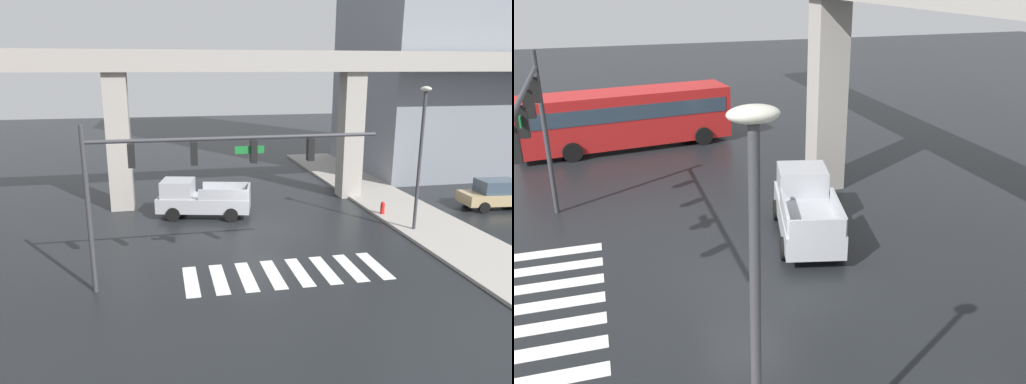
{
  "view_description": "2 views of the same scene",
  "coord_description": "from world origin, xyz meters",
  "views": [
    {
      "loc": [
        -4.8,
        -22.66,
        8.09
      ],
      "look_at": [
        0.52,
        3.28,
        1.15
      ],
      "focal_mm": 33.41,
      "sensor_mm": 36.0,
      "label": 1
    },
    {
      "loc": [
        14.26,
        -3.66,
        8.78
      ],
      "look_at": [
        -1.63,
        1.29,
        2.21
      ],
      "focal_mm": 39.57,
      "sensor_mm": 36.0,
      "label": 2
    }
  ],
  "objects": [
    {
      "name": "sedan_tan",
      "position": [
        14.65,
        1.06,
        0.85
      ],
      "size": [
        4.44,
        2.25,
        1.72
      ],
      "color": "tan",
      "rests_on": "ground"
    },
    {
      "name": "elevated_overpass",
      "position": [
        0.0,
        5.46,
        7.68
      ],
      "size": [
        58.13,
        1.88,
        9.04
      ],
      "color": "#9E9991",
      "rests_on": "ground"
    },
    {
      "name": "street_lamp_near_corner",
      "position": [
        7.67,
        -1.82,
        4.56
      ],
      "size": [
        0.44,
        0.7,
        7.24
      ],
      "color": "#38383D",
      "rests_on": "ground"
    },
    {
      "name": "crosswalk_stripes",
      "position": [
        0.0,
        -5.43,
        0.01
      ],
      "size": [
        8.25,
        2.8,
        0.01
      ],
      "color": "silver",
      "rests_on": "ground"
    },
    {
      "name": "pickup_truck",
      "position": [
        -2.8,
        2.97,
        0.99
      ],
      "size": [
        5.4,
        3.04,
        2.08
      ],
      "color": "#A8AAAF",
      "rests_on": "ground"
    },
    {
      "name": "traffic_signal_mast",
      "position": [
        -3.72,
        -5.58,
        4.68
      ],
      "size": [
        10.89,
        0.32,
        6.2
      ],
      "color": "#38383D",
      "rests_on": "ground"
    },
    {
      "name": "ground_plane",
      "position": [
        0.0,
        0.0,
        0.0
      ],
      "size": [
        120.0,
        120.0,
        0.0
      ],
      "primitive_type": "plane",
      "color": "black"
    },
    {
      "name": "sidewalk_east",
      "position": [
        8.87,
        2.0,
        0.07
      ],
      "size": [
        4.0,
        36.0,
        0.15
      ],
      "primitive_type": "cube",
      "color": "#9E9991",
      "rests_on": "ground"
    },
    {
      "name": "fire_hydrant",
      "position": [
        7.27,
        0.91,
        0.43
      ],
      "size": [
        0.24,
        0.24,
        0.85
      ],
      "color": "red",
      "rests_on": "ground"
    }
  ]
}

